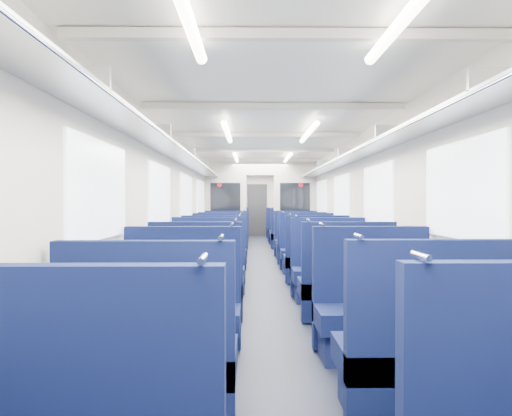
# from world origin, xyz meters

# --- Properties ---
(floor) EXTENTS (2.80, 18.00, 0.01)m
(floor) POSITION_xyz_m (0.00, 0.00, 0.00)
(floor) COLOR black
(floor) RESTS_ON ground
(ceiling) EXTENTS (2.80, 18.00, 0.01)m
(ceiling) POSITION_xyz_m (0.00, 0.00, 2.35)
(ceiling) COLOR silver
(ceiling) RESTS_ON wall_left
(wall_left) EXTENTS (0.02, 18.00, 2.35)m
(wall_left) POSITION_xyz_m (-1.40, 0.00, 1.18)
(wall_left) COLOR beige
(wall_left) RESTS_ON floor
(dado_left) EXTENTS (0.03, 17.90, 0.70)m
(dado_left) POSITION_xyz_m (-1.39, 0.00, 0.35)
(dado_left) COLOR #111739
(dado_left) RESTS_ON floor
(wall_right) EXTENTS (0.02, 18.00, 2.35)m
(wall_right) POSITION_xyz_m (1.40, 0.00, 1.18)
(wall_right) COLOR beige
(wall_right) RESTS_ON floor
(dado_right) EXTENTS (0.03, 17.90, 0.70)m
(dado_right) POSITION_xyz_m (1.39, 0.00, 0.35)
(dado_right) COLOR #111739
(dado_right) RESTS_ON floor
(wall_far) EXTENTS (2.80, 0.02, 2.35)m
(wall_far) POSITION_xyz_m (0.00, 9.00, 1.18)
(wall_far) COLOR beige
(wall_far) RESTS_ON floor
(luggage_rack_left) EXTENTS (0.36, 17.40, 0.18)m
(luggage_rack_left) POSITION_xyz_m (-1.21, 0.00, 1.97)
(luggage_rack_left) COLOR #B2B5BA
(luggage_rack_left) RESTS_ON wall_left
(luggage_rack_right) EXTENTS (0.36, 17.40, 0.18)m
(luggage_rack_right) POSITION_xyz_m (1.21, 0.00, 1.97)
(luggage_rack_right) COLOR #B2B5BA
(luggage_rack_right) RESTS_ON wall_right
(windows) EXTENTS (2.78, 15.60, 0.75)m
(windows) POSITION_xyz_m (0.00, -0.46, 1.42)
(windows) COLOR white
(windows) RESTS_ON wall_left
(ceiling_fittings) EXTENTS (2.70, 16.06, 0.11)m
(ceiling_fittings) POSITION_xyz_m (0.00, -0.26, 2.29)
(ceiling_fittings) COLOR beige
(ceiling_fittings) RESTS_ON ceiling
(end_door) EXTENTS (0.75, 0.06, 2.00)m
(end_door) POSITION_xyz_m (0.00, 8.94, 1.00)
(end_door) COLOR black
(end_door) RESTS_ON floor
(bulkhead) EXTENTS (2.80, 0.10, 2.35)m
(bulkhead) POSITION_xyz_m (-0.00, 2.82, 1.23)
(bulkhead) COLOR beige
(bulkhead) RESTS_ON floor
(seat_4) EXTENTS (1.02, 0.57, 1.14)m
(seat_4) POSITION_xyz_m (-0.83, -5.97, 0.35)
(seat_4) COLOR #0E1844
(seat_4) RESTS_ON floor
(seat_5) EXTENTS (1.02, 0.57, 1.14)m
(seat_5) POSITION_xyz_m (0.83, -5.91, 0.35)
(seat_5) COLOR #0E1844
(seat_5) RESTS_ON floor
(seat_6) EXTENTS (1.02, 0.57, 1.14)m
(seat_6) POSITION_xyz_m (-0.83, -4.79, 0.35)
(seat_6) COLOR #0E1844
(seat_6) RESTS_ON floor
(seat_7) EXTENTS (1.02, 0.57, 1.14)m
(seat_7) POSITION_xyz_m (0.83, -4.80, 0.35)
(seat_7) COLOR #0E1844
(seat_7) RESTS_ON floor
(seat_8) EXTENTS (1.02, 0.57, 1.14)m
(seat_8) POSITION_xyz_m (-0.83, -3.59, 0.35)
(seat_8) COLOR #0E1844
(seat_8) RESTS_ON floor
(seat_9) EXTENTS (1.02, 0.57, 1.14)m
(seat_9) POSITION_xyz_m (0.83, -3.62, 0.35)
(seat_9) COLOR #0E1844
(seat_9) RESTS_ON floor
(seat_10) EXTENTS (1.02, 0.57, 1.14)m
(seat_10) POSITION_xyz_m (-0.83, -2.41, 0.35)
(seat_10) COLOR #0E1844
(seat_10) RESTS_ON floor
(seat_11) EXTENTS (1.02, 0.57, 1.14)m
(seat_11) POSITION_xyz_m (0.83, -2.55, 0.35)
(seat_11) COLOR #0E1844
(seat_11) RESTS_ON floor
(seat_12) EXTENTS (1.02, 0.57, 1.14)m
(seat_12) POSITION_xyz_m (-0.83, -1.28, 0.35)
(seat_12) COLOR #0E1844
(seat_12) RESTS_ON floor
(seat_13) EXTENTS (1.02, 0.57, 1.14)m
(seat_13) POSITION_xyz_m (0.83, -1.28, 0.35)
(seat_13) COLOR #0E1844
(seat_13) RESTS_ON floor
(seat_14) EXTENTS (1.02, 0.57, 1.14)m
(seat_14) POSITION_xyz_m (-0.83, -0.14, 0.35)
(seat_14) COLOR #0E1844
(seat_14) RESTS_ON floor
(seat_15) EXTENTS (1.02, 0.57, 1.14)m
(seat_15) POSITION_xyz_m (0.83, -0.13, 0.35)
(seat_15) COLOR #0E1844
(seat_15) RESTS_ON floor
(seat_16) EXTENTS (1.02, 0.57, 1.14)m
(seat_16) POSITION_xyz_m (-0.83, 1.04, 0.35)
(seat_16) COLOR #0E1844
(seat_16) RESTS_ON floor
(seat_17) EXTENTS (1.02, 0.57, 1.14)m
(seat_17) POSITION_xyz_m (0.83, 0.92, 0.35)
(seat_17) COLOR #0E1844
(seat_17) RESTS_ON floor
(seat_18) EXTENTS (1.02, 0.57, 1.14)m
(seat_18) POSITION_xyz_m (-0.83, 2.12, 0.35)
(seat_18) COLOR #0E1844
(seat_18) RESTS_ON floor
(seat_19) EXTENTS (1.02, 0.57, 1.14)m
(seat_19) POSITION_xyz_m (0.83, 2.00, 0.35)
(seat_19) COLOR #0E1844
(seat_19) RESTS_ON floor
(seat_20) EXTENTS (1.02, 0.57, 1.14)m
(seat_20) POSITION_xyz_m (-0.83, 4.04, 0.35)
(seat_20) COLOR #0E1844
(seat_20) RESTS_ON floor
(seat_21) EXTENTS (1.02, 0.57, 1.14)m
(seat_21) POSITION_xyz_m (0.83, 4.05, 0.35)
(seat_21) COLOR #0E1844
(seat_21) RESTS_ON floor
(seat_22) EXTENTS (1.02, 0.57, 1.14)m
(seat_22) POSITION_xyz_m (-0.83, 5.21, 0.35)
(seat_22) COLOR #0E1844
(seat_22) RESTS_ON floor
(seat_23) EXTENTS (1.02, 0.57, 1.14)m
(seat_23) POSITION_xyz_m (0.83, 5.36, 0.35)
(seat_23) COLOR #0E1844
(seat_23) RESTS_ON floor
(seat_24) EXTENTS (1.02, 0.57, 1.14)m
(seat_24) POSITION_xyz_m (-0.83, 6.44, 0.35)
(seat_24) COLOR #0E1844
(seat_24) RESTS_ON floor
(seat_25) EXTENTS (1.02, 0.57, 1.14)m
(seat_25) POSITION_xyz_m (0.83, 6.36, 0.35)
(seat_25) COLOR #0E1844
(seat_25) RESTS_ON floor
(seat_26) EXTENTS (1.02, 0.57, 1.14)m
(seat_26) POSITION_xyz_m (-0.83, 7.57, 0.35)
(seat_26) COLOR #0E1844
(seat_26) RESTS_ON floor
(seat_27) EXTENTS (1.02, 0.57, 1.14)m
(seat_27) POSITION_xyz_m (0.83, 7.61, 0.35)
(seat_27) COLOR #0E1844
(seat_27) RESTS_ON floor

